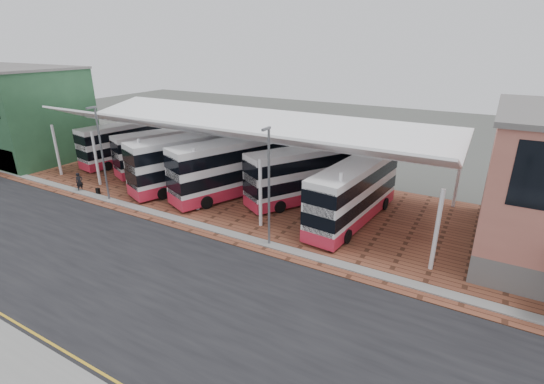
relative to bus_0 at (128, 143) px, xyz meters
The scene contains 19 objects.
ground 26.58m from the bus_0, 35.40° to the right, with size 140.00×140.00×0.00m, color #444641.
road 27.17m from the bus_0, 37.13° to the right, with size 120.00×14.00×0.02m, color black.
forecourt 23.81m from the bus_0, ahead, with size 72.00×16.00×0.06m, color brown.
north_kerb 23.54m from the bus_0, 22.96° to the right, with size 120.00×0.80×0.14m, color slate.
yellow_line_near 31.15m from the bus_0, 45.99° to the right, with size 120.00×0.12×0.01m, color gold.
yellow_line_far 30.93m from the bus_0, 45.60° to the right, with size 120.00×0.12×0.01m, color gold.
canopy 16.05m from the bus_0, ahead, with size 37.00×11.63×7.07m.
shop_green 9.91m from the bus_0, 152.55° to the right, with size 6.40×10.20×10.22m.
shop_cream 15.80m from the bus_0, 163.66° to the right, with size 6.40×10.20×10.22m.
lamp_west 12.01m from the bus_0, 50.09° to the right, with size 0.16×0.90×8.07m.
lamp_east 25.36m from the bus_0, 21.03° to the right, with size 0.16×0.90×8.07m.
bus_0 is the anchor object (origin of this frame).
bus_1 6.09m from the bus_0, ahead, with size 6.06×10.47×4.26m.
bus_2 11.95m from the bus_0, 12.88° to the right, with size 6.69×11.96×4.85m.
bus_3 16.42m from the bus_0, ahead, with size 6.97×12.09×4.91m.
bus_4 22.40m from the bus_0, ahead, with size 7.84×10.87×4.58m.
bus_5 27.32m from the bus_0, ahead, with size 3.62×11.22×4.54m.
pedestrian 9.67m from the bus_0, 68.22° to the right, with size 0.63×0.42×1.74m, color black.
suitcase 10.49m from the bus_0, 56.91° to the right, with size 0.34×0.24×0.58m, color black.
Camera 1 is at (13.88, -14.06, 12.93)m, focal length 26.00 mm.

